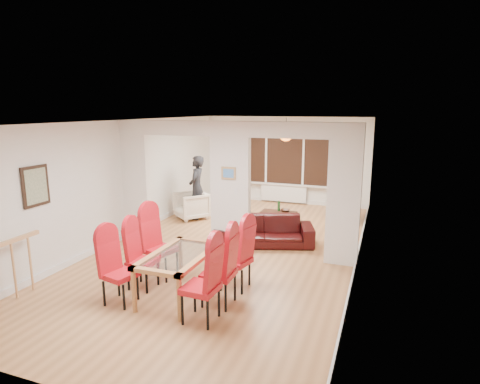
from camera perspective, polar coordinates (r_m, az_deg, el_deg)
The scene contains 24 objects.
floor at distance 8.31m, azimuth -1.32°, elevation -8.16°, with size 5.00×9.00×0.01m, color #B57B49.
room_walls at distance 7.96m, azimuth -1.37°, elevation 0.66°, with size 5.00×9.00×2.60m, color silver, non-canonical shape.
divider_wall at distance 7.96m, azimuth -1.37°, elevation 0.66°, with size 5.00×0.18×2.60m, color white.
bay_window_blinds at distance 12.13m, azimuth 6.38°, elevation 5.41°, with size 3.00×0.08×1.80m, color black.
radiator at distance 12.28m, azimuth 6.21°, elevation -0.18°, with size 1.40×0.08×0.50m, color white.
pendant_light at distance 10.89m, azimuth 6.55°, elevation 8.12°, with size 0.36×0.36×0.36m, color orange.
stair_newel at distance 6.93m, azimuth -29.85°, elevation -9.14°, with size 0.40×1.20×1.10m, color tan, non-canonical shape.
wall_poster at distance 7.33m, azimuth -27.07°, elevation 0.76°, with size 0.04×0.52×0.67m, color gray.
pillar_photo at distance 7.82m, azimuth -1.64°, elevation 2.68°, with size 0.30×0.03×0.25m, color #4C8CD8.
dining_table at distance 6.34m, azimuth -8.53°, elevation -11.55°, with size 0.82×1.46×0.69m, color #B07441, non-canonical shape.
dining_chair_la at distance 6.24m, azimuth -16.73°, elevation -10.47°, with size 0.42×0.42×1.06m, color red, non-canonical shape.
dining_chair_lb at distance 6.65m, azimuth -13.72°, elevation -8.98°, with size 0.41×0.41×1.04m, color red, non-canonical shape.
dining_chair_lc at distance 6.98m, azimuth -11.15°, elevation -7.37°, with size 0.46×0.46×1.15m, color red, non-canonical shape.
dining_chair_ra at distance 5.52m, azimuth -5.65°, elevation -12.61°, with size 0.45×0.45×1.13m, color red, non-canonical shape.
dining_chair_rb at distance 5.94m, azimuth -3.08°, elevation -10.76°, with size 0.45×0.45×1.12m, color red, non-canonical shape.
dining_chair_rc at distance 6.44m, azimuth -0.69°, elevation -9.05°, with size 0.44×0.44×1.09m, color red, non-canonical shape.
sofa at distance 8.54m, azimuth 3.40°, elevation -5.49°, with size 2.07×0.81×0.60m, color black.
armchair at distance 10.55m, azimuth -6.96°, elevation -1.92°, with size 0.75×0.77×0.70m, color beige.
person at distance 10.45m, azimuth -6.16°, elevation 0.64°, with size 0.39×0.60×1.65m, color black.
television at distance 10.70m, azimuth 14.67°, elevation -2.27°, with size 0.14×1.07×0.61m, color black.
coffee_table at distance 10.47m, azimuth 5.51°, elevation -3.38°, with size 0.90×0.45×0.21m, color #331C11, non-canonical shape.
bottle at distance 10.52m, azimuth 5.55°, elevation -1.95°, with size 0.07×0.07×0.27m, color #143F19.
bowl at distance 10.50m, azimuth 6.43°, elevation -2.61°, with size 0.23×0.23×0.06m, color #331C11.
shoes at distance 8.10m, azimuth -3.21°, elevation -8.36°, with size 0.24×0.26×0.10m, color black, non-canonical shape.
Camera 1 is at (2.87, -7.26, 2.85)m, focal length 30.00 mm.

